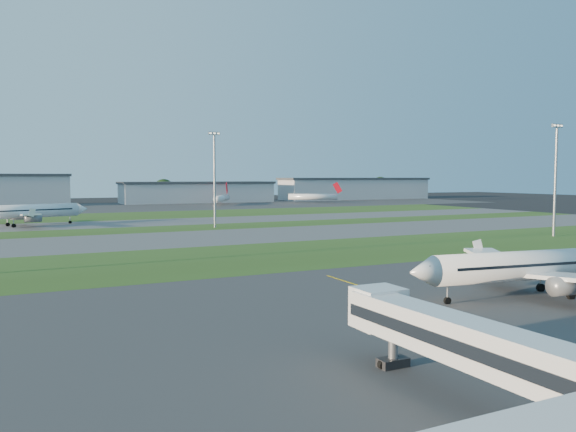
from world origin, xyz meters
TOP-DOWN VIEW (x-y plane):
  - ground at (0.00, 0.00)m, footprint 700.00×700.00m
  - apron_near at (0.00, 0.00)m, footprint 300.00×70.00m
  - grass_strip_a at (0.00, 52.00)m, footprint 300.00×34.00m
  - taxiway_a at (0.00, 85.00)m, footprint 300.00×32.00m
  - grass_strip_b at (0.00, 110.00)m, footprint 300.00×18.00m
  - taxiway_b at (0.00, 132.00)m, footprint 300.00×26.00m
  - grass_strip_c at (0.00, 165.00)m, footprint 300.00×40.00m
  - apron_far at (0.00, 225.00)m, footprint 400.00×80.00m
  - yellow_line at (5.00, 0.00)m, footprint 0.25×60.00m
  - jet_bridge at (-9.81, -15.24)m, footprint 4.20×26.90m
  - airliner_parked at (19.69, 7.74)m, footprint 32.88×27.73m
  - airliner_taxiing at (-31.86, 135.10)m, footprint 35.97×30.28m
  - mini_jet_near at (58.05, 224.82)m, footprint 16.05×25.50m
  - mini_jet_far at (108.91, 224.44)m, footprint 26.13×14.91m
  - light_mast_centre at (15.00, 108.00)m, footprint 3.20×0.70m
  - light_mast_east at (78.00, 52.00)m, footprint 3.20×0.70m
  - hangar_east at (55.00, 255.00)m, footprint 81.60×23.00m
  - hangar_far_east at (155.00, 255.00)m, footprint 96.90×23.00m
  - tree_mid_west at (-20.00, 266.00)m, footprint 9.90×9.90m
  - tree_mid_east at (40.00, 269.00)m, footprint 11.55×11.55m
  - tree_east at (115.00, 267.00)m, footprint 10.45×10.45m
  - tree_far_east at (185.00, 271.00)m, footprint 12.65×12.65m

SIDE VIEW (x-z plane):
  - ground at x=0.00m, z-range 0.00..0.00m
  - yellow_line at x=5.00m, z-range -0.01..0.01m
  - apron_near at x=0.00m, z-range 0.00..0.01m
  - grass_strip_a at x=0.00m, z-range 0.00..0.01m
  - taxiway_a at x=0.00m, z-range 0.00..0.01m
  - grass_strip_b at x=0.00m, z-range 0.00..0.01m
  - taxiway_b at x=0.00m, z-range 0.00..0.01m
  - grass_strip_c at x=0.00m, z-range 0.00..0.01m
  - apron_far at x=0.00m, z-range 0.00..0.01m
  - mini_jet_near at x=58.05m, z-range -1.46..8.02m
  - mini_jet_far at x=108.91m, z-range -1.46..8.02m
  - airliner_parked at x=19.69m, z-range -1.53..8.76m
  - jet_bridge at x=-9.81m, z-range 0.91..7.11m
  - airliner_taxiing at x=-31.86m, z-range -1.72..9.83m
  - hangar_east at x=55.00m, z-range 0.04..11.24m
  - tree_mid_west at x=-20.00m, z-range 0.44..11.24m
  - tree_east at x=115.00m, z-range 0.46..11.86m
  - hangar_far_east at x=155.00m, z-range 0.04..13.24m
  - tree_mid_east at x=40.00m, z-range 0.51..13.11m
  - tree_far_east at x=185.00m, z-range 0.56..14.36m
  - light_mast_centre at x=15.00m, z-range 1.91..27.71m
  - light_mast_east at x=78.00m, z-range 1.91..27.71m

